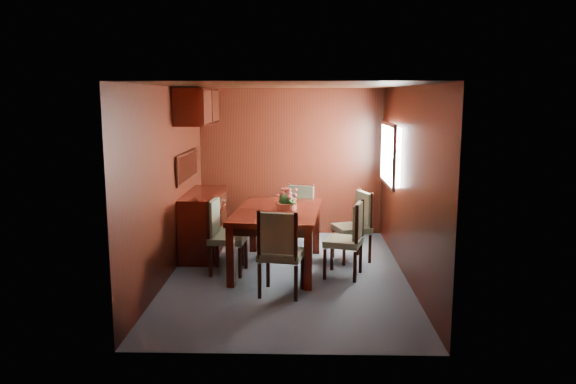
{
  "coord_description": "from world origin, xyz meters",
  "views": [
    {
      "loc": [
        0.18,
        -6.94,
        2.28
      ],
      "look_at": [
        0.0,
        0.2,
        1.05
      ],
      "focal_mm": 35.0,
      "sensor_mm": 36.0,
      "label": 1
    }
  ],
  "objects_px": {
    "chair_head": "(280,248)",
    "chair_left_near": "(222,232)",
    "chair_right_near": "(349,235)",
    "dining_table": "(278,218)",
    "sideboard": "(204,223)",
    "flower_centerpiece": "(287,199)"
  },
  "relations": [
    {
      "from": "sideboard",
      "to": "chair_right_near",
      "type": "bearing_deg",
      "value": -27.29
    },
    {
      "from": "sideboard",
      "to": "flower_centerpiece",
      "type": "distance_m",
      "value": 1.49
    },
    {
      "from": "chair_left_near",
      "to": "chair_right_near",
      "type": "bearing_deg",
      "value": 90.57
    },
    {
      "from": "chair_right_near",
      "to": "flower_centerpiece",
      "type": "xyz_separation_m",
      "value": [
        -0.8,
        0.36,
        0.4
      ]
    },
    {
      "from": "chair_right_near",
      "to": "chair_head",
      "type": "bearing_deg",
      "value": 146.28
    },
    {
      "from": "flower_centerpiece",
      "to": "chair_right_near",
      "type": "bearing_deg",
      "value": -24.34
    },
    {
      "from": "dining_table",
      "to": "chair_left_near",
      "type": "relative_size",
      "value": 1.83
    },
    {
      "from": "chair_left_near",
      "to": "flower_centerpiece",
      "type": "bearing_deg",
      "value": 110.85
    },
    {
      "from": "chair_head",
      "to": "chair_left_near",
      "type": "bearing_deg",
      "value": 142.59
    },
    {
      "from": "dining_table",
      "to": "chair_left_near",
      "type": "height_order",
      "value": "chair_left_near"
    },
    {
      "from": "dining_table",
      "to": "flower_centerpiece",
      "type": "distance_m",
      "value": 0.28
    },
    {
      "from": "chair_right_near",
      "to": "chair_head",
      "type": "height_order",
      "value": "chair_head"
    },
    {
      "from": "chair_left_near",
      "to": "chair_right_near",
      "type": "distance_m",
      "value": 1.63
    },
    {
      "from": "dining_table",
      "to": "chair_right_near",
      "type": "bearing_deg",
      "value": -14.3
    },
    {
      "from": "chair_right_near",
      "to": "chair_head",
      "type": "relative_size",
      "value": 0.95
    },
    {
      "from": "dining_table",
      "to": "chair_left_near",
      "type": "xyz_separation_m",
      "value": [
        -0.71,
        -0.19,
        -0.15
      ]
    },
    {
      "from": "sideboard",
      "to": "flower_centerpiece",
      "type": "bearing_deg",
      "value": -29.13
    },
    {
      "from": "dining_table",
      "to": "chair_right_near",
      "type": "distance_m",
      "value": 0.98
    },
    {
      "from": "chair_left_near",
      "to": "chair_head",
      "type": "xyz_separation_m",
      "value": [
        0.78,
        -0.86,
        0.02
      ]
    },
    {
      "from": "sideboard",
      "to": "chair_right_near",
      "type": "distance_m",
      "value": 2.29
    },
    {
      "from": "dining_table",
      "to": "flower_centerpiece",
      "type": "bearing_deg",
      "value": 24.88
    },
    {
      "from": "chair_left_near",
      "to": "chair_right_near",
      "type": "xyz_separation_m",
      "value": [
        1.63,
        -0.13,
        -0.0
      ]
    }
  ]
}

